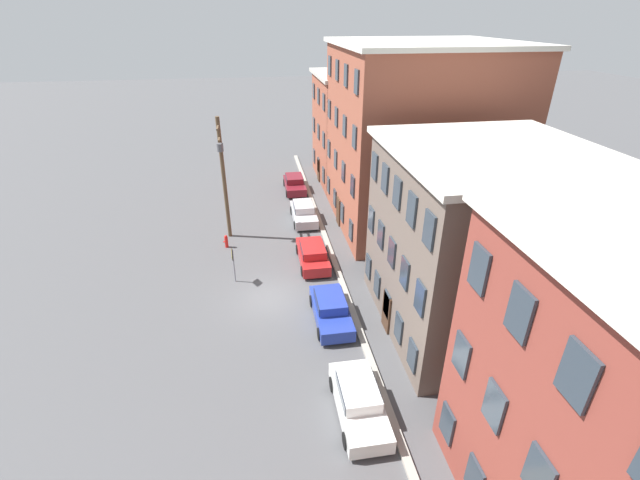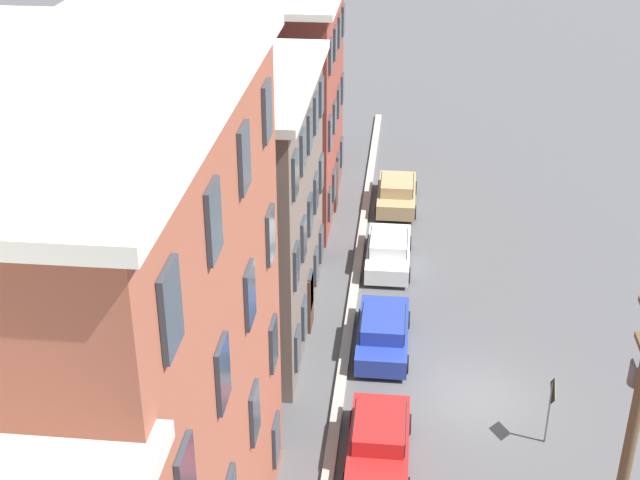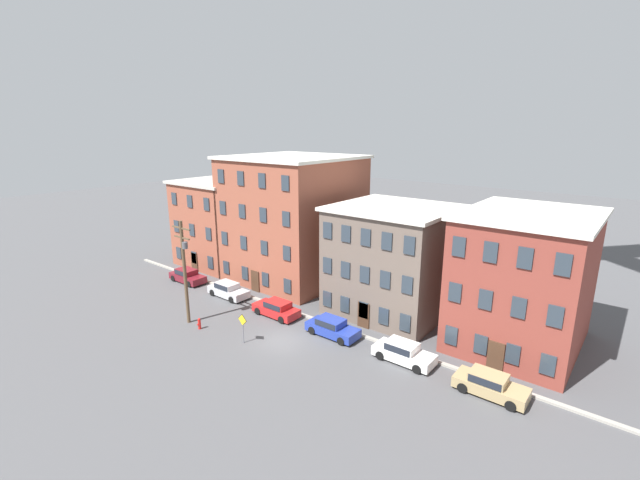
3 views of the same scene
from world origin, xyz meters
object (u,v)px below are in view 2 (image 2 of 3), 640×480
car_tan (397,192)px  caution_sign (551,400)px  car_blue (383,331)px  car_red (379,440)px  utility_pole (628,452)px  car_white (388,250)px

car_tan → caution_sign: bearing=-163.3°
car_blue → caution_sign: (-4.65, -5.29, 0.86)m
car_red → car_blue: 6.05m
car_blue → caution_sign: size_ratio=1.82×
car_blue → car_tan: same height
car_blue → utility_pole: utility_pole is taller
car_red → car_tan: 18.53m
car_red → car_white: size_ratio=1.00×
car_white → utility_pole: (-17.39, -5.81, 4.28)m
car_tan → car_red: bearing=179.9°
caution_sign → utility_pole: utility_pole is taller
car_blue → utility_pole: 13.17m
car_blue → utility_pole: bearing=-152.4°
car_blue → car_red: bearing=-178.8°
car_red → car_tan: bearing=-0.1°
car_tan → utility_pole: bearing=-166.5°
car_red → car_blue: (6.05, 0.13, 0.00)m
car_blue → caution_sign: bearing=-131.3°
car_tan → utility_pole: (-23.52, -5.63, 4.28)m
utility_pole → car_white: bearing=18.5°
car_tan → utility_pole: 24.56m
car_white → car_tan: same height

